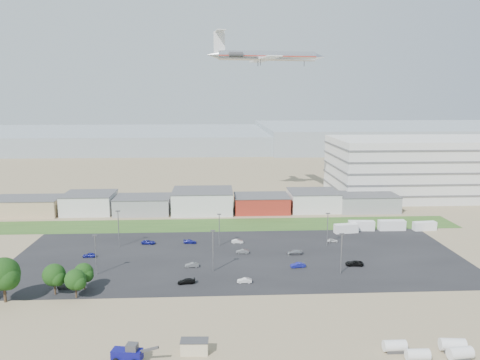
{
  "coord_description": "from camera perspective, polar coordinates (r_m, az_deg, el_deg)",
  "views": [
    {
      "loc": [
        -0.85,
        -100.13,
        42.56
      ],
      "look_at": [
        5.47,
        22.0,
        20.67
      ],
      "focal_mm": 35.0,
      "sensor_mm": 36.0,
      "label": 1
    }
  ],
  "objects": [
    {
      "name": "lightpole_front_m",
      "position": [
        116.21,
        -3.3,
        -8.61
      ],
      "size": [
        1.23,
        0.51,
        10.44
      ],
      "primitive_type": null,
      "color": "slate",
      "rests_on": "ground"
    },
    {
      "name": "lightpole_back_l",
      "position": [
        138.63,
        -14.58,
        -5.78
      ],
      "size": [
        1.25,
        0.52,
        10.62
      ],
      "primitive_type": null,
      "color": "slate",
      "rests_on": "ground"
    },
    {
      "name": "lightpole_front_l",
      "position": [
        119.25,
        -17.18,
        -8.71
      ],
      "size": [
        1.17,
        0.49,
        9.9
      ],
      "primitive_type": null,
      "color": "slate",
      "rests_on": "ground"
    },
    {
      "name": "box_trailer_b",
      "position": [
        156.45,
        14.58,
        -5.39
      ],
      "size": [
        8.31,
        3.15,
        3.05
      ],
      "primitive_type": null,
      "rotation": [
        0.0,
        0.0,
        -0.08
      ],
      "color": "silver",
      "rests_on": "ground"
    },
    {
      "name": "parked_car_0",
      "position": [
        124.56,
        13.75,
        -9.83
      ],
      "size": [
        4.71,
        2.48,
        1.26
      ],
      "primitive_type": "imported",
      "rotation": [
        0.0,
        0.0,
        -1.66
      ],
      "color": "black",
      "rests_on": "ground"
    },
    {
      "name": "box_trailer_d",
      "position": [
        162.83,
        21.57,
        -5.23
      ],
      "size": [
        7.57,
        3.0,
        2.77
      ],
      "primitive_type": null,
      "rotation": [
        0.0,
        0.0,
        0.1
      ],
      "color": "silver",
      "rests_on": "ground"
    },
    {
      "name": "telehandler",
      "position": [
        82.76,
        -13.61,
        -19.8
      ],
      "size": [
        8.19,
        3.94,
        3.27
      ],
      "primitive_type": null,
      "rotation": [
        0.0,
        0.0,
        -0.18
      ],
      "color": "#0B0B5C",
      "rests_on": "ground"
    },
    {
      "name": "tree_mid",
      "position": [
        111.07,
        -21.71,
        -10.97
      ],
      "size": [
        5.22,
        5.22,
        7.83
      ],
      "primitive_type": null,
      "color": "black",
      "rests_on": "ground"
    },
    {
      "name": "parked_car_6",
      "position": [
        139.29,
        -6.11,
        -7.47
      ],
      "size": [
        3.93,
        1.9,
        1.1
      ],
      "primitive_type": "imported",
      "rotation": [
        0.0,
        0.0,
        1.48
      ],
      "color": "navy",
      "rests_on": "ground"
    },
    {
      "name": "lightpole_front_r",
      "position": [
        117.35,
        12.25,
        -8.74
      ],
      "size": [
        1.18,
        0.49,
        10.06
      ],
      "primitive_type": null,
      "color": "slate",
      "rests_on": "ground"
    },
    {
      "name": "building_row",
      "position": [
        176.16,
        -8.16,
        -2.6
      ],
      "size": [
        170.0,
        20.0,
        8.0
      ],
      "primitive_type": null,
      "color": "silver",
      "rests_on": "ground"
    },
    {
      "name": "tree_left",
      "position": [
        110.86,
        -26.89,
        -10.54
      ],
      "size": [
        7.3,
        7.3,
        10.95
      ],
      "primitive_type": null,
      "color": "black",
      "rests_on": "ground"
    },
    {
      "name": "parked_car_13",
      "position": [
        110.71,
        0.55,
        -12.15
      ],
      "size": [
        3.45,
        1.27,
        1.13
      ],
      "primitive_type": "imported",
      "rotation": [
        0.0,
        0.0,
        -1.59
      ],
      "color": "silver",
      "rests_on": "ground"
    },
    {
      "name": "box_trailer_c",
      "position": [
        159.36,
        18.01,
        -5.26
      ],
      "size": [
        8.52,
        2.67,
        3.19
      ],
      "primitive_type": null,
      "rotation": [
        0.0,
        0.0,
        -0.0
      ],
      "color": "silver",
      "rests_on": "ground"
    },
    {
      "name": "storage_tank_ne",
      "position": [
        91.12,
        24.48,
        -17.79
      ],
      "size": [
        4.37,
        2.51,
        2.51
      ],
      "primitive_type": null,
      "rotation": [
        0.0,
        0.0,
        -0.1
      ],
      "color": "silver",
      "rests_on": "ground"
    },
    {
      "name": "tree_near",
      "position": [
        111.86,
        -18.51,
        -10.88
      ],
      "size": [
        4.57,
        4.57,
        6.85
      ],
      "primitive_type": null,
      "color": "black",
      "rests_on": "ground"
    },
    {
      "name": "storage_tank_nw",
      "position": [
        87.6,
        18.34,
        -18.62
      ],
      "size": [
        3.83,
        1.93,
        2.29
      ],
      "primitive_type": null,
      "rotation": [
        0.0,
        0.0,
        0.01
      ],
      "color": "silver",
      "rests_on": "ground"
    },
    {
      "name": "parked_car_4",
      "position": [
        120.74,
        -5.89,
        -10.26
      ],
      "size": [
        3.55,
        1.46,
        1.14
      ],
      "primitive_type": "imported",
      "rotation": [
        0.0,
        0.0,
        -1.5
      ],
      "color": "#595B5E",
      "rests_on": "ground"
    },
    {
      "name": "parked_car_12",
      "position": [
        130.03,
        6.65,
        -8.75
      ],
      "size": [
        4.22,
        1.78,
        1.22
      ],
      "primitive_type": "imported",
      "rotation": [
        0.0,
        0.0,
        -1.59
      ],
      "color": "#A5A5AA",
      "rests_on": "ground"
    },
    {
      "name": "parking_lot",
      "position": [
        127.58,
        -0.17,
        -9.34
      ],
      "size": [
        120.0,
        50.0,
        0.01
      ],
      "primitive_type": "cube",
      "color": "black",
      "rests_on": "ground"
    },
    {
      "name": "parked_car_8",
      "position": [
        142.13,
        11.2,
        -7.25
      ],
      "size": [
        3.22,
        1.34,
        1.09
      ],
      "primitive_type": "imported",
      "rotation": [
        0.0,
        0.0,
        1.55
      ],
      "color": "silver",
      "rests_on": "ground"
    },
    {
      "name": "parked_car_10",
      "position": [
        114.88,
        -20.69,
        -11.98
      ],
      "size": [
        3.91,
        1.68,
        1.12
      ],
      "primitive_type": "imported",
      "rotation": [
        0.0,
        0.0,
        1.6
      ],
      "color": "#595B5E",
      "rests_on": "ground"
    },
    {
      "name": "lightpole_back_m",
      "position": [
        135.41,
        -2.54,
        -6.09
      ],
      "size": [
        1.11,
        0.46,
        9.45
      ],
      "primitive_type": null,
      "color": "slate",
      "rests_on": "ground"
    },
    {
      "name": "airliner",
      "position": [
        192.13,
        3.35,
        14.88
      ],
      "size": [
        52.24,
        39.09,
        14.26
      ],
      "primitive_type": null,
      "rotation": [
        0.0,
        0.0,
        0.13
      ],
      "color": "silver"
    },
    {
      "name": "parking_garage",
      "position": [
        217.33,
        21.79,
        1.47
      ],
      "size": [
        80.0,
        40.0,
        25.0
      ],
      "primitive_type": "cube",
      "color": "silver",
      "rests_on": "ground"
    },
    {
      "name": "storage_tank_sw",
      "position": [
        86.25,
        20.84,
        -19.28
      ],
      "size": [
        3.8,
        1.95,
        2.26
      ],
      "primitive_type": null,
      "rotation": [
        0.0,
        0.0,
        -0.02
      ],
      "color": "silver",
      "rests_on": "ground"
    },
    {
      "name": "ground",
      "position": [
        108.8,
        -2.34,
        -12.89
      ],
      "size": [
        700.0,
        700.0,
        0.0
      ],
      "primitive_type": "plane",
      "color": "#827252",
      "rests_on": "ground"
    },
    {
      "name": "parked_car_11",
      "position": [
        138.6,
        -0.31,
        -7.49
      ],
      "size": [
        3.51,
        1.36,
        1.14
      ],
      "primitive_type": "imported",
      "rotation": [
        0.0,
        0.0,
        1.52
      ],
      "color": "silver",
      "rests_on": "ground"
    },
    {
      "name": "grass_strip",
      "position": [
        157.97,
        -2.56,
        -5.49
      ],
      "size": [
        160.0,
        16.0,
        0.02
      ],
      "primitive_type": "cube",
      "color": "#2D531F",
      "rests_on": "ground"
    },
    {
      "name": "parked_car_5",
      "position": [
        133.38,
        -17.88,
        -8.7
      ],
      "size": [
        3.56,
        1.45,
        1.21
      ],
      "primitive_type": "imported",
      "rotation": [
        0.0,
        0.0,
        -1.58
      ],
      "color": "navy",
      "rests_on": "ground"
    },
    {
      "name": "tree_right",
      "position": [
        107.85,
        -19.43,
        -11.63
      ],
      "size": [
        4.8,
        4.8,
        7.21
      ],
      "primitive_type": null,
      "color": "black",
      "rests_on": "ground"
    },
    {
      "name": "portable_shed",
      "position": [
        83.61,
        -5.57,
        -19.56
      ],
      "size": [
        4.82,
        2.67,
        2.37
      ],
      "primitive_type": null,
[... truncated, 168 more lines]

